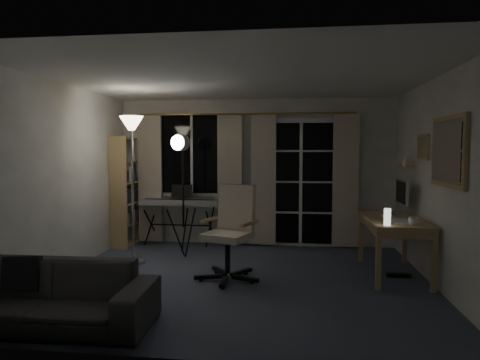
% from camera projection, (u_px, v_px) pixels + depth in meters
% --- Properties ---
extents(floor, '(4.50, 4.00, 0.02)m').
position_uv_depth(floor, '(240.00, 281.00, 5.15)').
color(floor, '#394053').
rests_on(floor, ground).
extents(window, '(1.20, 0.08, 1.40)m').
position_uv_depth(window, '(192.00, 154.00, 7.13)').
color(window, white).
rests_on(window, floor).
extents(french_door, '(1.32, 0.09, 2.11)m').
position_uv_depth(french_door, '(301.00, 183.00, 6.94)').
color(french_door, white).
rests_on(french_door, floor).
extents(curtains, '(3.60, 0.07, 2.13)m').
position_uv_depth(curtains, '(246.00, 179.00, 6.95)').
color(curtains, gold).
rests_on(curtains, floor).
extents(bookshelf, '(0.30, 0.83, 1.79)m').
position_uv_depth(bookshelf, '(126.00, 193.00, 7.09)').
color(bookshelf, tan).
rests_on(bookshelf, floor).
extents(torchiere_lamp, '(0.33, 0.33, 2.02)m').
position_uv_depth(torchiere_lamp, '(132.00, 145.00, 5.81)').
color(torchiere_lamp, '#B2B2B7').
rests_on(torchiere_lamp, floor).
extents(keyboard_piano, '(1.30, 0.64, 0.93)m').
position_uv_depth(keyboard_piano, '(180.00, 203.00, 6.93)').
color(keyboard_piano, black).
rests_on(keyboard_piano, floor).
extents(studio_light, '(0.42, 0.42, 1.83)m').
position_uv_depth(studio_light, '(181.00, 157.00, 6.28)').
color(studio_light, black).
rests_on(studio_light, floor).
extents(office_chair, '(0.79, 0.80, 1.14)m').
position_uv_depth(office_chair, '(233.00, 223.00, 5.23)').
color(office_chair, black).
rests_on(office_chair, floor).
extents(desk, '(0.67, 1.34, 0.72)m').
position_uv_depth(desk, '(394.00, 225.00, 5.33)').
color(desk, tan).
rests_on(desk, floor).
extents(monitor, '(0.17, 0.52, 0.45)m').
position_uv_depth(monitor, '(402.00, 193.00, 5.73)').
color(monitor, silver).
rests_on(monitor, desk).
extents(desk_clutter, '(0.42, 0.81, 0.91)m').
position_uv_depth(desk_clutter, '(393.00, 234.00, 5.12)').
color(desk_clutter, white).
rests_on(desk_clutter, desk).
extents(mug, '(0.12, 0.09, 0.12)m').
position_uv_depth(mug, '(413.00, 220.00, 4.81)').
color(mug, silver).
rests_on(mug, desk).
extents(wall_mirror, '(0.04, 0.94, 0.74)m').
position_uv_depth(wall_mirror, '(448.00, 152.00, 4.42)').
color(wall_mirror, tan).
rests_on(wall_mirror, floor).
extents(framed_print, '(0.03, 0.42, 0.32)m').
position_uv_depth(framed_print, '(423.00, 147.00, 5.31)').
color(framed_print, tan).
rests_on(framed_print, floor).
extents(wall_shelf, '(0.16, 0.30, 0.18)m').
position_uv_depth(wall_shelf, '(406.00, 162.00, 5.82)').
color(wall_shelf, tan).
rests_on(wall_shelf, floor).
extents(sofa, '(1.91, 0.61, 0.74)m').
position_uv_depth(sofa, '(45.00, 285.00, 3.78)').
color(sofa, '#333335').
rests_on(sofa, floor).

